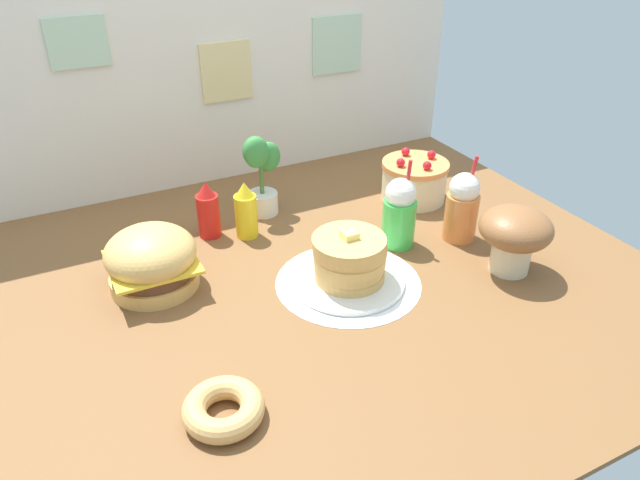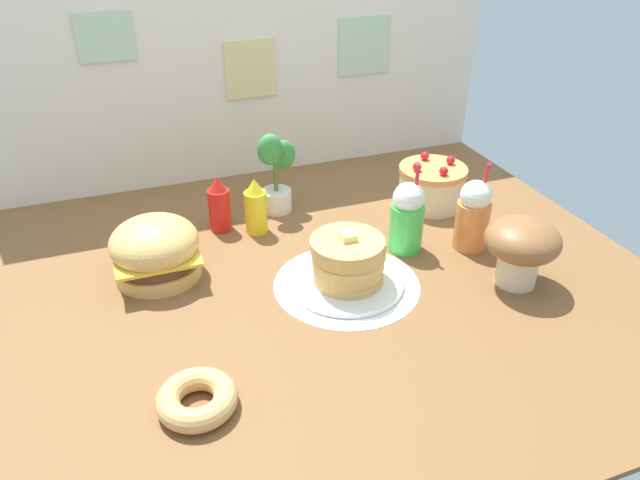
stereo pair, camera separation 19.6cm
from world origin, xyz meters
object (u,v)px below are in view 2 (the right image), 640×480
Objects in this scene: pancake_stack at (348,264)px; orange_float_cup at (473,215)px; ketchup_bottle at (219,205)px; donut_pink_glaze at (197,399)px; layer_cake at (432,185)px; mustard_bottle at (256,208)px; mushroom_stool at (522,246)px; potted_plant at (275,169)px; cream_soda_cup at (407,217)px; burger at (155,250)px.

orange_float_cup is at bearing 8.22° from pancake_stack.
ketchup_bottle is at bearing 121.47° from pancake_stack.
ketchup_bottle is 1.08× the size of donut_pink_glaze.
layer_cake is 1.34× the size of donut_pink_glaze.
mushroom_stool is at bearing -41.06° from mustard_bottle.
potted_plant is (-0.62, 0.18, 0.10)m from layer_cake.
donut_pink_glaze is at bearing -144.43° from layer_cake.
pancake_stack is 1.13× the size of orange_float_cup.
layer_cake is at bearing 88.61° from mushroom_stool.
cream_soda_cup reaches higher than donut_pink_glaze.
ketchup_bottle is 0.93m from donut_pink_glaze.
orange_float_cup reaches higher than burger.
mushroom_stool is at bearing -91.39° from layer_cake.
layer_cake is at bearing -2.15° from mustard_bottle.
ketchup_bottle is 0.95m from orange_float_cup.
pancake_stack is 0.53m from orange_float_cup.
mustard_bottle reaches higher than donut_pink_glaze.
mushroom_stool reaches higher than mustard_bottle.
donut_pink_glaze is at bearing -88.45° from burger.
potted_plant reaches higher than layer_cake.
burger reaches higher than layer_cake.
mushroom_stool reaches higher than donut_pink_glaze.
burger is at bearing -148.00° from potted_plant.
orange_float_cup is at bearing 93.87° from mushroom_stool.
potted_plant reaches higher than pancake_stack.
burger is at bearing 154.61° from pancake_stack.
potted_plant is (-0.59, 0.53, 0.05)m from orange_float_cup.
cream_soda_cup is 0.59m from potted_plant.
cream_soda_cup reaches higher than ketchup_bottle.
ketchup_bottle reaches higher than layer_cake.
potted_plant is (-0.36, 0.46, 0.05)m from cream_soda_cup.
cream_soda_cup is at bearing -52.38° from potted_plant.
pancake_stack is at bearing -153.77° from cream_soda_cup.
ketchup_bottle reaches higher than pancake_stack.
pancake_stack is 1.11× the size of potted_plant.
burger is 0.43m from mustard_bottle.
layer_cake is at bearing 47.02° from cream_soda_cup.
mustard_bottle is 0.92m from donut_pink_glaze.
ketchup_bottle is 0.14m from mustard_bottle.
potted_plant is at bearing 18.22° from ketchup_bottle.
cream_soda_cup is at bearing 26.23° from pancake_stack.
layer_cake is 0.75m from mustard_bottle.
ketchup_bottle is at bearing 42.01° from burger.
pancake_stack is at bearing -83.57° from potted_plant.
cream_soda_cup reaches higher than burger.
donut_pink_glaze is (-0.86, -0.52, -0.10)m from cream_soda_cup.
ketchup_bottle is (0.27, 0.24, 0.00)m from burger.
potted_plant reaches higher than ketchup_bottle.
ketchup_bottle is 0.91× the size of mushroom_stool.
layer_cake is at bearing 7.40° from burger.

